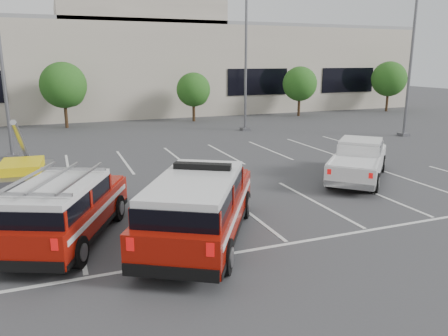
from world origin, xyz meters
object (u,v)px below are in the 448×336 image
object	(u,v)px
fire_chief_suv	(199,212)
light_pole_mid	(246,57)
tree_far_right	(389,80)
ladder_suv	(65,214)
tree_right	(300,85)
light_pole_left	(1,55)
tree_mid_left	(65,87)
white_pickup	(358,164)
light_pole_right	(411,56)
utility_rig	(20,181)
tree_mid_right	(194,91)
convention_building	(116,63)

from	to	relation	value
fire_chief_suv	light_pole_mid	bearing A→B (deg)	92.87
tree_far_right	ladder_suv	distance (m)	38.22
tree_right	light_pole_left	world-z (taller)	light_pole_left
tree_mid_left	fire_chief_suv	world-z (taller)	tree_mid_left
light_pole_mid	white_pickup	xyz separation A→B (m)	(-0.89, -13.91, -4.53)
tree_far_right	light_pole_right	distance (m)	15.24
tree_right	utility_rig	size ratio (longest dim) A/B	1.24
tree_far_right	ladder_suv	size ratio (longest dim) A/B	0.88
tree_mid_left	utility_rig	world-z (taller)	tree_mid_left
tree_mid_left	light_pole_right	bearing A→B (deg)	-29.95
ladder_suv	white_pickup	bearing A→B (deg)	36.26
ladder_suv	fire_chief_suv	bearing A→B (deg)	3.71
tree_right	ladder_suv	distance (m)	30.71
tree_mid_right	light_pole_left	size ratio (longest dim) A/B	0.39
light_pole_left	light_pole_right	xyz separation A→B (m)	(24.00, -2.00, 0.00)
tree_mid_left	fire_chief_suv	xyz separation A→B (m)	(2.66, -23.79, -2.17)
tree_far_right	fire_chief_suv	size ratio (longest dim) A/B	0.76
light_pole_right	light_pole_left	bearing A→B (deg)	175.24
tree_right	tree_far_right	world-z (taller)	tree_far_right
light_pole_left	convention_building	bearing A→B (deg)	67.61
tree_mid_left	tree_mid_right	world-z (taller)	tree_mid_left
fire_chief_suv	tree_mid_left	bearing A→B (deg)	126.78
tree_far_right	utility_rig	bearing A→B (deg)	-151.57
light_pole_right	tree_mid_right	bearing A→B (deg)	132.17
convention_building	tree_mid_right	bearing A→B (deg)	-63.43
fire_chief_suv	white_pickup	bearing A→B (deg)	55.04
tree_mid_right	tree_right	xyz separation A→B (m)	(10.00, 0.00, 0.27)
light_pole_left	light_pole_right	world-z (taller)	same
tree_far_right	tree_mid_right	bearing A→B (deg)	-180.00
convention_building	tree_far_right	distance (m)	26.83
tree_mid_right	light_pole_mid	xyz separation A→B (m)	(1.91, -6.05, 2.68)
tree_right	light_pole_left	size ratio (longest dim) A/B	0.43
tree_mid_left	light_pole_right	distance (m)	24.23
tree_mid_left	light_pole_left	bearing A→B (deg)	-107.10
tree_mid_right	light_pole_left	bearing A→B (deg)	-142.50
convention_building	fire_chief_suv	distance (m)	33.91
convention_building	white_pickup	world-z (taller)	convention_building
light_pole_right	ladder_suv	bearing A→B (deg)	-154.36
tree_far_right	light_pole_right	bearing A→B (deg)	-127.04
convention_building	light_pole_mid	distance (m)	17.27
tree_mid_right	convention_building	bearing A→B (deg)	116.57
tree_mid_left	tree_far_right	distance (m)	30.00
tree_right	white_pickup	size ratio (longest dim) A/B	0.86
tree_mid_right	utility_rig	xyz separation A→B (m)	(-12.29, -17.48, -1.91)
fire_chief_suv	ladder_suv	xyz separation A→B (m)	(-3.49, 1.31, -0.06)
fire_chief_suv	white_pickup	xyz separation A→B (m)	(8.36, 3.83, -0.21)
light_pole_mid	light_pole_right	world-z (taller)	same
white_pickup	utility_rig	world-z (taller)	utility_rig
tree_mid_right	fire_chief_suv	size ratio (longest dim) A/B	0.63
light_pole_right	fire_chief_suv	bearing A→B (deg)	-147.24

